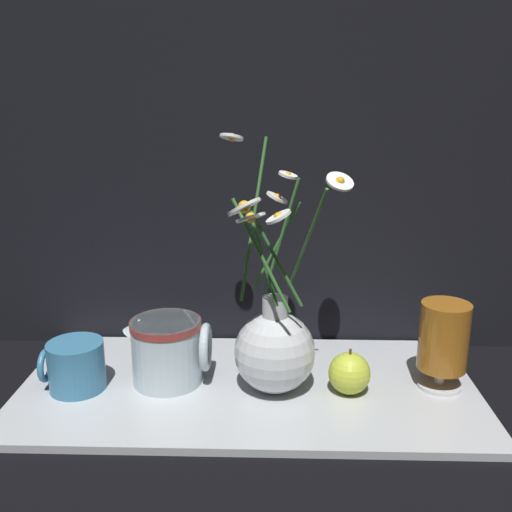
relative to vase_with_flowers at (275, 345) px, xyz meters
name	(u,v)px	position (x,y,z in m)	size (l,w,h in m)	color
ground_plane	(248,390)	(-0.04, 0.02, -0.09)	(6.00, 6.00, 0.00)	black
shelf	(248,387)	(-0.04, 0.02, -0.08)	(0.72, 0.35, 0.01)	#B2B7BC
backdrop_wall	(252,37)	(-0.04, 0.21, 0.46)	(1.22, 0.02, 1.10)	black
vase_with_flowers	(275,345)	(0.00, 0.00, 0.00)	(0.21, 0.20, 0.39)	silver
yellow_mug	(75,366)	(-0.31, -0.01, -0.04)	(0.10, 0.09, 0.08)	teal
ceramic_pitcher	(168,348)	(-0.17, 0.02, -0.02)	(0.14, 0.11, 0.12)	silver
tea_glass	(444,340)	(0.26, 0.01, 0.01)	(0.08, 0.08, 0.14)	silver
orange_fruit	(349,373)	(0.12, -0.01, -0.04)	(0.06, 0.06, 0.07)	#B7C638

